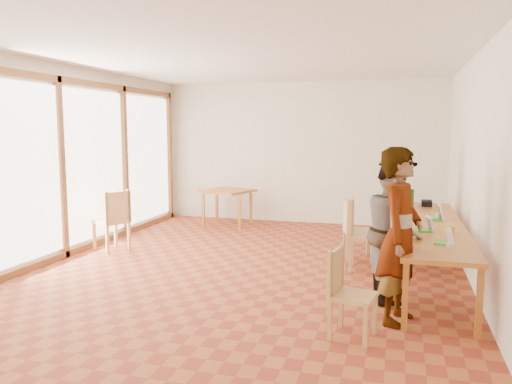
% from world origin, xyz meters
% --- Properties ---
extents(ground, '(8.00, 8.00, 0.00)m').
position_xyz_m(ground, '(0.00, 0.00, 0.00)').
color(ground, '#A45027').
rests_on(ground, ground).
extents(wall_back, '(6.00, 0.10, 3.00)m').
position_xyz_m(wall_back, '(0.00, 4.00, 1.50)').
color(wall_back, white).
rests_on(wall_back, ground).
extents(wall_front, '(6.00, 0.10, 3.00)m').
position_xyz_m(wall_front, '(0.00, -4.00, 1.50)').
color(wall_front, white).
rests_on(wall_front, ground).
extents(wall_right, '(0.10, 8.00, 3.00)m').
position_xyz_m(wall_right, '(3.00, 0.00, 1.50)').
color(wall_right, white).
rests_on(wall_right, ground).
extents(window_wall, '(0.10, 8.00, 3.00)m').
position_xyz_m(window_wall, '(-2.96, 0.00, 1.50)').
color(window_wall, white).
rests_on(window_wall, ground).
extents(ceiling, '(6.00, 8.00, 0.04)m').
position_xyz_m(ceiling, '(0.00, 0.00, 3.02)').
color(ceiling, white).
rests_on(ceiling, wall_back).
extents(communal_table, '(0.80, 4.00, 0.75)m').
position_xyz_m(communal_table, '(2.50, 0.41, 0.70)').
color(communal_table, '#BA7229').
rests_on(communal_table, ground).
extents(side_table, '(0.90, 0.90, 0.75)m').
position_xyz_m(side_table, '(-1.36, 3.20, 0.67)').
color(side_table, '#BA7229').
rests_on(side_table, ground).
extents(chair_near, '(0.47, 0.47, 0.46)m').
position_xyz_m(chair_near, '(1.59, -1.82, 0.53)').
color(chair_near, '#DDB76E').
rests_on(chair_near, ground).
extents(chair_mid, '(0.49, 0.49, 0.55)m').
position_xyz_m(chair_mid, '(1.53, 0.58, 0.63)').
color(chair_mid, '#DDB76E').
rests_on(chair_mid, ground).
extents(chair_far, '(0.52, 0.52, 0.49)m').
position_xyz_m(chair_far, '(1.39, 1.16, 0.56)').
color(chair_far, '#DDB76E').
rests_on(chair_far, ground).
extents(chair_empty, '(0.46, 0.46, 0.43)m').
position_xyz_m(chair_empty, '(1.81, 2.79, 0.50)').
color(chair_empty, '#DDB76E').
rests_on(chair_empty, ground).
extents(chair_spare, '(0.63, 0.63, 0.54)m').
position_xyz_m(chair_spare, '(-2.40, 0.57, 0.62)').
color(chair_spare, '#DDB76E').
rests_on(chair_spare, ground).
extents(person_near, '(0.58, 0.75, 1.82)m').
position_xyz_m(person_near, '(2.09, -1.29, 0.91)').
color(person_near, gray).
rests_on(person_near, ground).
extents(person_mid, '(0.78, 0.91, 1.65)m').
position_xyz_m(person_mid, '(2.02, -0.57, 0.83)').
color(person_mid, gray).
rests_on(person_mid, ground).
extents(person_far, '(0.91, 1.21, 1.67)m').
position_xyz_m(person_far, '(2.04, 1.68, 0.83)').
color(person_far, gray).
rests_on(person_far, ground).
extents(laptop_near, '(0.23, 0.24, 0.18)m').
position_xyz_m(laptop_near, '(2.58, -0.81, 0.80)').
color(laptop_near, green).
rests_on(laptop_near, communal_table).
extents(laptop_mid, '(0.24, 0.26, 0.19)m').
position_xyz_m(laptop_mid, '(2.41, -0.14, 0.80)').
color(laptop_mid, green).
rests_on(laptop_mid, communal_table).
extents(laptop_far, '(0.24, 0.28, 0.23)m').
position_xyz_m(laptop_far, '(2.58, 0.73, 0.81)').
color(laptop_far, green).
rests_on(laptop_far, communal_table).
extents(yellow_mug, '(0.12, 0.12, 0.09)m').
position_xyz_m(yellow_mug, '(2.68, -0.24, 0.79)').
color(yellow_mug, yellow).
rests_on(yellow_mug, communal_table).
extents(green_bottle, '(0.07, 0.07, 0.28)m').
position_xyz_m(green_bottle, '(2.27, 1.93, 0.89)').
color(green_bottle, '#1C6120').
rests_on(green_bottle, communal_table).
extents(clear_glass, '(0.07, 0.07, 0.09)m').
position_xyz_m(clear_glass, '(2.61, 0.78, 0.80)').
color(clear_glass, silver).
rests_on(clear_glass, communal_table).
extents(condiment_cup, '(0.08, 0.08, 0.06)m').
position_xyz_m(condiment_cup, '(2.61, -1.01, 0.78)').
color(condiment_cup, white).
rests_on(condiment_cup, communal_table).
extents(pink_phone, '(0.05, 0.10, 0.01)m').
position_xyz_m(pink_phone, '(2.21, -1.07, 0.76)').
color(pink_phone, '#EA4A6A').
rests_on(pink_phone, communal_table).
extents(black_pouch, '(0.16, 0.26, 0.09)m').
position_xyz_m(black_pouch, '(2.51, 2.02, 0.80)').
color(black_pouch, black).
rests_on(black_pouch, communal_table).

